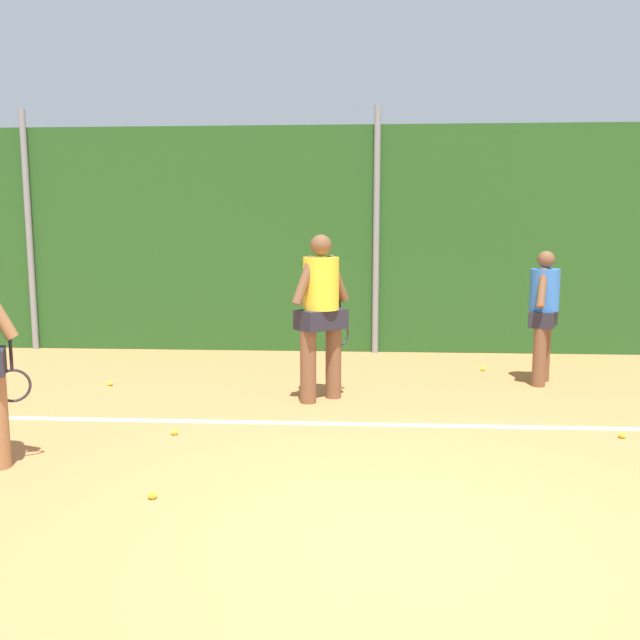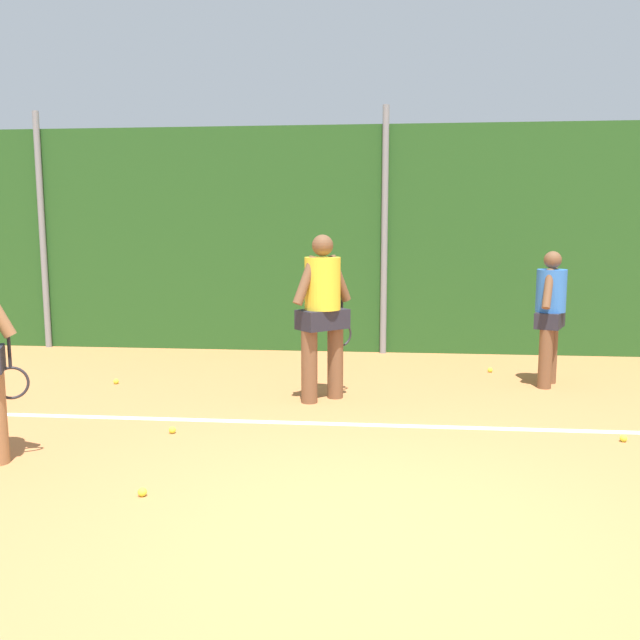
# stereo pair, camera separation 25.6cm
# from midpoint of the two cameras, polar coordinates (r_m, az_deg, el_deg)

# --- Properties ---
(ground_plane) EXTENTS (29.19, 29.19, 0.00)m
(ground_plane) POSITION_cam_midpoint_polar(r_m,az_deg,el_deg) (6.21, 4.41, -10.46)
(ground_plane) COLOR #C67542
(hedge_fence_backdrop) EXTENTS (18.98, 0.25, 3.49)m
(hedge_fence_backdrop) POSITION_cam_midpoint_polar(r_m,az_deg,el_deg) (10.44, 4.12, 6.82)
(hedge_fence_backdrop) COLOR #23511E
(hedge_fence_backdrop) RESTS_ON ground_plane
(fence_post_left) EXTENTS (0.10, 0.10, 3.76)m
(fence_post_left) POSITION_cam_midpoint_polar(r_m,az_deg,el_deg) (11.58, -24.30, 6.91)
(fence_post_left) COLOR gray
(fence_post_left) RESTS_ON ground_plane
(fence_post_center) EXTENTS (0.10, 0.10, 3.76)m
(fence_post_center) POSITION_cam_midpoint_polar(r_m,az_deg,el_deg) (10.27, 4.13, 7.54)
(fence_post_center) COLOR gray
(fence_post_center) RESTS_ON ground_plane
(court_baseline_paint) EXTENTS (13.87, 0.10, 0.01)m
(court_baseline_paint) POSITION_cam_midpoint_polar(r_m,az_deg,el_deg) (6.73, 4.33, -8.94)
(court_baseline_paint) COLOR white
(court_baseline_paint) RESTS_ON ground_plane
(player_midcourt) EXTENTS (0.63, 0.65, 1.88)m
(player_midcourt) POSITION_cam_midpoint_polar(r_m,az_deg,el_deg) (7.44, -0.89, 0.98)
(player_midcourt) COLOR brown
(player_midcourt) RESTS_ON ground_plane
(player_backcourt_far) EXTENTS (0.46, 0.65, 1.67)m
(player_backcourt_far) POSITION_cam_midpoint_polar(r_m,az_deg,el_deg) (8.66, 17.86, 0.84)
(player_backcourt_far) COLOR brown
(player_backcourt_far) RESTS_ON ground_plane
(tennis_ball_0) EXTENTS (0.07, 0.07, 0.07)m
(tennis_ball_0) POSITION_cam_midpoint_polar(r_m,az_deg,el_deg) (9.35, 13.08, -4.09)
(tennis_ball_0) COLOR #CCDB33
(tennis_ball_0) RESTS_ON ground_plane
(tennis_ball_1) EXTENTS (0.07, 0.07, 0.07)m
(tennis_ball_1) POSITION_cam_midpoint_polar(r_m,az_deg,el_deg) (5.17, -15.63, -14.25)
(tennis_ball_1) COLOR #CCDB33
(tennis_ball_1) RESTS_ON ground_plane
(tennis_ball_2) EXTENTS (0.07, 0.07, 0.07)m
(tennis_ball_2) POSITION_cam_midpoint_polar(r_m,az_deg,el_deg) (6.57, -13.52, -9.31)
(tennis_ball_2) COLOR #CCDB33
(tennis_ball_2) RESTS_ON ground_plane
(tennis_ball_3) EXTENTS (0.07, 0.07, 0.07)m
(tennis_ball_3) POSITION_cam_midpoint_polar(r_m,az_deg,el_deg) (8.72, -18.39, -5.18)
(tennis_ball_3) COLOR #CCDB33
(tennis_ball_3) RESTS_ON ground_plane
(tennis_ball_6) EXTENTS (0.07, 0.07, 0.07)m
(tennis_ball_6) POSITION_cam_midpoint_polar(r_m,az_deg,el_deg) (6.86, 23.54, -9.03)
(tennis_ball_6) COLOR #CCDB33
(tennis_ball_6) RESTS_ON ground_plane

